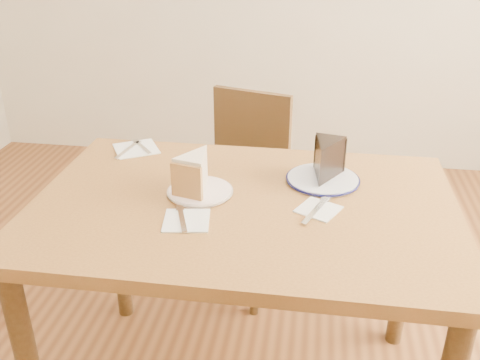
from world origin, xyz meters
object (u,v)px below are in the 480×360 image
Objects in this scene: plate_cream at (200,191)px; chocolate_cake at (325,162)px; carrot_cake at (198,172)px; chair_far at (239,183)px; plate_navy at (323,179)px; table at (244,231)px.

chocolate_cake is (0.36, 0.13, 0.06)m from plate_cream.
carrot_cake is 0.38m from chocolate_cake.
plate_navy is at bearing 139.31° from chair_far.
chair_far is at bearing 102.13° from carrot_cake.
chair_far is at bearing -44.64° from chocolate_cake.
plate_cream is 0.38m from plate_navy.
chair_far reaches higher than table.
chair_far is 6.47× the size of carrot_cake.
carrot_cake reaches higher than table.
chocolate_cake is at bearing 36.44° from table.
table is 1.45× the size of chair_far.
chocolate_cake is (0.22, 0.16, 0.16)m from table.
chair_far is at bearing 88.58° from plate_cream.
table is 9.01× the size of chocolate_cake.
plate_cream is (-0.02, -0.65, 0.29)m from chair_far.
table is at bearing -13.90° from plate_cream.
chocolate_cake is at bearing 20.21° from plate_cream.
plate_cream is at bearing -159.34° from plate_navy.
carrot_cake is at bearing -161.52° from plate_navy.
plate_cream is (-0.13, 0.03, 0.10)m from table.
carrot_cake is (-0.01, 0.01, 0.06)m from plate_cream.
carrot_cake is 0.96× the size of chocolate_cake.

